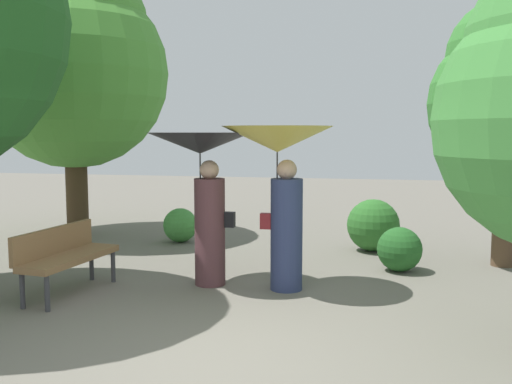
{
  "coord_description": "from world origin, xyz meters",
  "views": [
    {
      "loc": [
        1.65,
        -4.79,
        2.01
      ],
      "look_at": [
        0.0,
        2.77,
        1.19
      ],
      "focal_mm": 39.78,
      "sensor_mm": 36.0,
      "label": 1
    }
  ],
  "objects": [
    {
      "name": "bush_path_left",
      "position": [
        1.96,
        3.54,
        0.32
      ],
      "size": [
        0.65,
        0.65,
        0.65
      ],
      "primitive_type": "sphere",
      "color": "#235B23",
      "rests_on": "ground"
    },
    {
      "name": "park_bench",
      "position": [
        -2.15,
        1.47,
        0.51
      ],
      "size": [
        0.65,
        1.54,
        0.83
      ],
      "rotation": [
        0.0,
        0.0,
        1.46
      ],
      "color": "#38383D",
      "rests_on": "ground"
    },
    {
      "name": "person_left",
      "position": [
        -0.59,
        2.27,
        1.51
      ],
      "size": [
        1.37,
        1.37,
        2.01
      ],
      "rotation": [
        0.0,
        0.0,
        1.68
      ],
      "color": "#563338",
      "rests_on": "ground"
    },
    {
      "name": "ground_plane",
      "position": [
        0.0,
        0.0,
        0.0
      ],
      "size": [
        40.0,
        40.0,
        0.0
      ],
      "primitive_type": "plane",
      "color": "#6B665B"
    },
    {
      "name": "tree_near_right",
      "position": [
        3.5,
        4.22,
        2.63
      ],
      "size": [
        2.34,
        2.34,
        4.01
      ],
      "color": "brown",
      "rests_on": "ground"
    },
    {
      "name": "bush_behind_bench",
      "position": [
        -1.9,
        4.95,
        0.31
      ],
      "size": [
        0.63,
        0.63,
        0.63
      ],
      "primitive_type": "sphere",
      "color": "#428C3D",
      "rests_on": "ground"
    },
    {
      "name": "tree_mid_left",
      "position": [
        -4.09,
        5.17,
        3.39
      ],
      "size": [
        3.61,
        3.61,
        5.4
      ],
      "color": "#42301E",
      "rests_on": "ground"
    },
    {
      "name": "bush_path_right",
      "position": [
        1.57,
        4.91,
        0.44
      ],
      "size": [
        0.89,
        0.89,
        0.89
      ],
      "primitive_type": "sphere",
      "color": "#2D6B28",
      "rests_on": "ground"
    },
    {
      "name": "person_right",
      "position": [
        0.42,
        2.24,
        1.6
      ],
      "size": [
        1.41,
        1.41,
        2.09
      ],
      "rotation": [
        0.0,
        0.0,
        1.68
      ],
      "color": "navy",
      "rests_on": "ground"
    }
  ]
}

